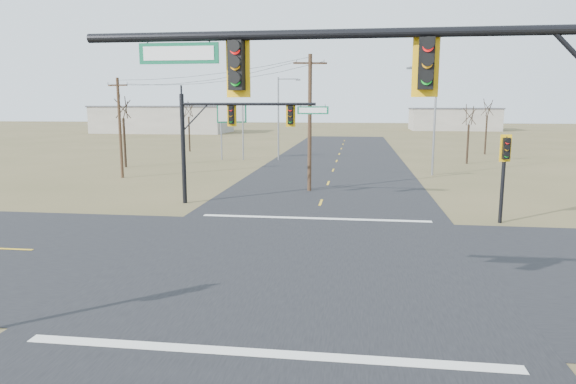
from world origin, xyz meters
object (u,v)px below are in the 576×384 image
object	(u,v)px
bare_tree_c	(469,114)
utility_pole_near	(310,121)
mast_arm_far	(233,125)
bare_tree_d	(488,107)
highway_sign	(232,120)
streetlight_a	(432,114)
bare_tree_a	(123,106)
streetlight_c	(280,114)
bare_tree_b	(188,109)
utility_pole_far	(120,126)
pedestal_signal_ne	(505,159)
mast_arm_near	(448,112)

from	to	relation	value
bare_tree_c	utility_pole_near	bearing A→B (deg)	-127.14
utility_pole_near	mast_arm_far	bearing A→B (deg)	-126.17
mast_arm_far	bare_tree_d	distance (m)	41.99
mast_arm_far	highway_sign	world-z (taller)	mast_arm_far
streetlight_a	bare_tree_a	world-z (taller)	streetlight_a
streetlight_c	bare_tree_b	size ratio (longest dim) A/B	1.30
bare_tree_a	bare_tree_d	world-z (taller)	bare_tree_a
bare_tree_d	mast_arm_far	bearing A→B (deg)	-122.73
highway_sign	utility_pole_near	bearing A→B (deg)	-85.88
streetlight_c	bare_tree_d	size ratio (longest dim) A/B	1.26
bare_tree_a	utility_pole_far	bearing A→B (deg)	-66.95
highway_sign	streetlight_c	distance (m)	5.28
pedestal_signal_ne	highway_sign	world-z (taller)	highway_sign
highway_sign	streetlight_a	xyz separation A→B (m)	(19.68, -9.97, 0.91)
pedestal_signal_ne	highway_sign	size ratio (longest dim) A/B	0.75
streetlight_c	bare_tree_b	bearing A→B (deg)	139.17
bare_tree_b	utility_pole_near	bearing A→B (deg)	-57.65
bare_tree_c	bare_tree_d	bearing A→B (deg)	68.38
utility_pole_near	bare_tree_a	world-z (taller)	utility_pole_near
bare_tree_a	bare_tree_c	world-z (taller)	bare_tree_a
streetlight_a	bare_tree_b	distance (m)	33.64
bare_tree_d	bare_tree_b	bearing A→B (deg)	-178.19
utility_pole_near	streetlight_c	size ratio (longest dim) A/B	1.05
highway_sign	streetlight_c	size ratio (longest dim) A/B	0.68
mast_arm_near	bare_tree_a	size ratio (longest dim) A/B	1.58
streetlight_a	streetlight_c	xyz separation A→B (m)	(-14.46, 10.37, -0.22)
utility_pole_near	streetlight_a	world-z (taller)	utility_pole_near
utility_pole_near	utility_pole_far	bearing A→B (deg)	164.09
pedestal_signal_ne	highway_sign	bearing A→B (deg)	120.07
utility_pole_near	streetlight_c	bearing A→B (deg)	104.20
bare_tree_d	mast_arm_near	bearing A→B (deg)	-104.16
pedestal_signal_ne	mast_arm_far	bearing A→B (deg)	161.21
pedestal_signal_ne	utility_pole_far	size ratio (longest dim) A/B	0.56
mast_arm_far	utility_pole_near	world-z (taller)	utility_pole_near
bare_tree_c	pedestal_signal_ne	bearing A→B (deg)	-97.99
mast_arm_near	bare_tree_a	xyz separation A→B (m)	(-23.96, 35.52, 0.03)
mast_arm_near	bare_tree_a	distance (m)	42.84
bare_tree_b	utility_pole_far	bearing A→B (deg)	-84.61
utility_pole_near	bare_tree_c	bearing A→B (deg)	52.86
mast_arm_far	streetlight_c	world-z (taller)	streetlight_c
streetlight_c	bare_tree_a	bearing A→B (deg)	-155.86
utility_pole_far	streetlight_a	distance (m)	25.82
utility_pole_far	bare_tree_c	bearing A→B (deg)	25.56
mast_arm_near	highway_sign	size ratio (longest dim) A/B	1.91
highway_sign	bare_tree_c	distance (m)	24.65
bare_tree_a	pedestal_signal_ne	bearing A→B (deg)	-34.50
utility_pole_near	bare_tree_c	distance (m)	23.85
bare_tree_c	mast_arm_far	bearing A→B (deg)	-126.93
highway_sign	bare_tree_a	size ratio (longest dim) A/B	0.82
mast_arm_near	bare_tree_c	size ratio (longest dim) A/B	1.81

